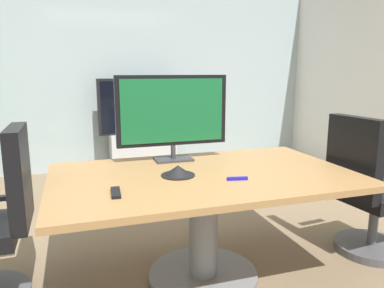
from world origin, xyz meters
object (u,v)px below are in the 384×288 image
at_px(remote_control, 116,193).
at_px(wall_display_unit, 143,141).
at_px(conference_table, 203,200).
at_px(conference_phone, 178,171).
at_px(office_chair_right, 367,198).
at_px(tv_monitor, 173,113).

bearing_deg(remote_control, wall_display_unit, 80.89).
bearing_deg(remote_control, conference_table, 26.18).
bearing_deg(conference_table, conference_phone, -178.28).
height_order(conference_table, conference_phone, conference_phone).
bearing_deg(office_chair_right, wall_display_unit, 16.66).
xyz_separation_m(conference_table, remote_control, (-0.60, -0.25, 0.19)).
xyz_separation_m(tv_monitor, conference_phone, (-0.08, -0.43, -0.33)).
height_order(tv_monitor, remote_control, tv_monitor).
bearing_deg(tv_monitor, conference_table, -77.17).
bearing_deg(conference_phone, tv_monitor, 79.20).
height_order(office_chair_right, remote_control, office_chair_right).
bearing_deg(conference_table, wall_display_unit, 87.73).
relative_size(tv_monitor, conference_phone, 3.82).
xyz_separation_m(office_chair_right, conference_phone, (-1.48, 0.07, 0.32)).
distance_m(conference_table, conference_phone, 0.28).
relative_size(office_chair_right, tv_monitor, 1.30).
distance_m(tv_monitor, conference_phone, 0.55).
relative_size(conference_table, conference_phone, 8.96).
bearing_deg(wall_display_unit, remote_control, -103.06).
height_order(conference_phone, remote_control, conference_phone).
relative_size(wall_display_unit, remote_control, 7.71).
bearing_deg(tv_monitor, wall_display_unit, 85.06).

